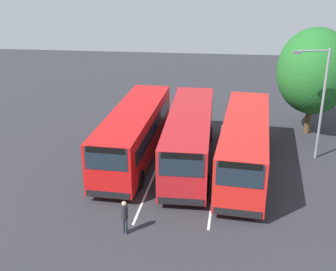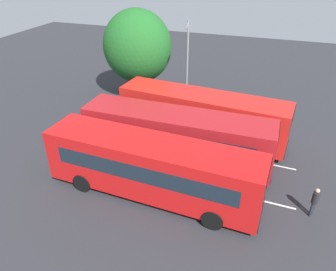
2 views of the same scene
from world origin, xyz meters
name	(u,v)px [view 2 (image 2 of 2)]	position (x,y,z in m)	size (l,w,h in m)	color
ground_plane	(177,161)	(0.00, 0.00, 0.00)	(69.75, 69.75, 0.00)	#2B2B30
bus_far_left	(152,167)	(-0.27, -3.43, 1.81)	(11.64, 3.15, 3.27)	red
bus_center_left	(177,136)	(-0.04, 0.05, 1.81)	(11.53, 2.70, 3.27)	#AD191E
bus_center_right	(202,114)	(0.73, 3.36, 1.81)	(11.70, 3.60, 3.27)	red
pedestrian	(315,200)	(7.82, -2.35, 1.00)	(0.44, 0.44, 1.69)	#232833
street_lamp	(187,60)	(-1.74, 7.85, 4.06)	(0.66, 2.29, 7.02)	gray
depot_tree	(137,46)	(-6.17, 8.30, 4.62)	(5.74, 5.17, 7.65)	#4C3823
lane_stripe_outer_left	(168,177)	(0.00, -1.80, 0.00)	(14.30, 0.12, 0.01)	silver
lane_stripe_inner_left	(185,146)	(0.00, 1.80, 0.00)	(14.30, 0.12, 0.01)	silver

